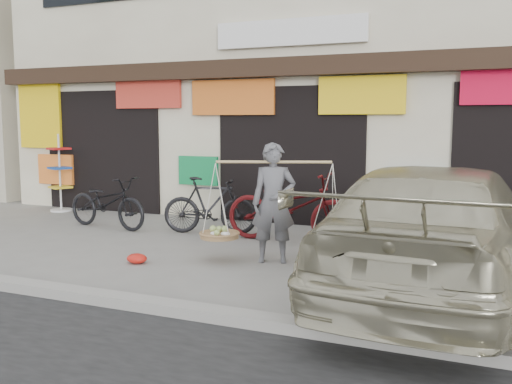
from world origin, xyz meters
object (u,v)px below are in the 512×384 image
at_px(bike_1, 210,206).
at_px(bike_2, 290,207).
at_px(bike_0, 107,202).
at_px(display_rack, 60,180).
at_px(suv, 436,229).
at_px(street_vendor, 274,207).

bearing_deg(bike_1, bike_2, -108.14).
height_order(bike_0, display_rack, display_rack).
bearing_deg(suv, bike_0, -13.79).
xyz_separation_m(bike_2, suv, (2.53, -2.01, 0.17)).
relative_size(street_vendor, suv, 0.38).
bearing_deg(display_rack, street_vendor, -22.14).
bearing_deg(suv, display_rack, -17.50).
distance_m(suv, display_rack, 9.00).
distance_m(street_vendor, bike_1, 2.35).
distance_m(bike_2, suv, 3.24).
height_order(street_vendor, suv, street_vendor).
bearing_deg(display_rack, bike_0, -29.49).
height_order(bike_1, suv, suv).
relative_size(suv, display_rack, 3.08).
height_order(bike_0, bike_2, bike_2).
xyz_separation_m(street_vendor, bike_1, (-1.80, 1.48, -0.28)).
bearing_deg(street_vendor, suv, -35.83).
bearing_deg(bike_2, suv, -128.50).
xyz_separation_m(bike_2, display_rack, (-5.90, 1.12, 0.11)).
relative_size(bike_0, bike_2, 0.83).
bearing_deg(bike_2, display_rack, 79.15).
bearing_deg(bike_2, bike_1, 86.25).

